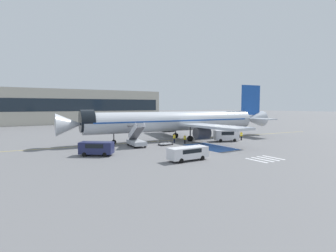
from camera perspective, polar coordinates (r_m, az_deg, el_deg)
The scene contains 19 objects.
ground_plane at distance 56.98m, azimuth 2.81°, elevation -2.83°, with size 600.00×600.00×0.00m, color slate.
apron_leadline_yellow at distance 55.21m, azimuth 1.62°, elevation -3.06°, with size 0.20×81.56×0.01m, color gold.
apron_stand_patch_blue at distance 46.59m, azimuth 9.18°, elevation -4.53°, with size 5.22×9.54×0.01m, color #2856A8.
apron_walkway_bar_0 at distance 36.79m, azimuth 18.67°, elevation -7.12°, with size 0.44×3.60×0.01m, color silver.
apron_walkway_bar_1 at distance 37.72m, azimuth 19.83°, elevation -6.87°, with size 0.44×3.60×0.01m, color silver.
apron_walkway_bar_2 at distance 38.65m, azimuth 20.93°, elevation -6.63°, with size 0.44×3.60×0.01m, color silver.
apron_walkway_bar_3 at distance 39.61m, azimuth 21.98°, elevation -6.39°, with size 0.44×3.60×0.01m, color silver.
airliner at distance 55.14m, azimuth 2.20°, elevation 1.05°, with size 48.19×32.70×12.17m.
boarding_stairs_forward at distance 46.74m, azimuth -6.90°, elevation -3.19°, with size 2.64×5.39×4.40m.
fuel_tanker at distance 76.50m, azimuth -2.16°, elevation 0.43°, with size 8.76×3.55×3.63m.
service_van_0 at distance 39.37m, azimuth -15.30°, elevation -4.52°, with size 4.99×4.38×1.99m.
service_van_1 at distance 34.74m, azimuth 4.34°, elevation -5.73°, with size 5.51×2.04×1.80m.
service_van_2 at distance 54.34m, azimuth 12.52°, elevation -1.86°, with size 5.12×3.74×2.27m.
baggage_cart at distance 48.15m, azimuth -0.50°, elevation -3.87°, with size 2.79×1.85×0.87m.
ground_crew_0 at distance 51.13m, azimuth 1.37°, elevation -2.53°, with size 0.46×0.30×1.75m.
ground_crew_1 at distance 49.84m, azimuth 3.69°, elevation -2.78°, with size 0.46×0.30×1.68m.
ground_crew_2 at distance 56.67m, azimuth 15.68°, elevation -1.94°, with size 0.32×0.47×1.85m.
ground_crew_3 at distance 58.55m, azimuth 14.65°, elevation -1.88°, with size 0.48×0.44×1.60m.
terminal_building at distance 112.18m, azimuth -22.83°, elevation 3.89°, with size 85.25×12.10×13.56m.
Camera 1 is at (-32.44, -46.28, 7.26)m, focal length 28.00 mm.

